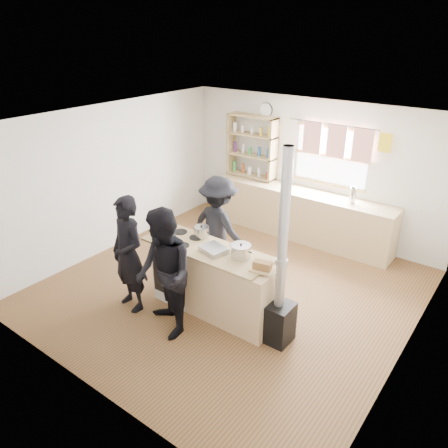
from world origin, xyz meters
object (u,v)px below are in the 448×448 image
at_px(stockpot_stove, 202,232).
at_px(person_near_right, 164,274).
at_px(flue_heater, 279,296).
at_px(skillet_greens, 165,237).
at_px(stockpot_counter, 241,251).
at_px(bread_board, 262,267).
at_px(person_near_left, 128,254).
at_px(cooking_island, 215,281).
at_px(thermos, 353,195).
at_px(roast_tray, 214,249).
at_px(person_far, 219,227).

bearing_deg(stockpot_stove, person_near_right, -79.43).
distance_m(flue_heater, person_near_right, 1.43).
xyz_separation_m(skillet_greens, stockpot_counter, (1.14, 0.19, 0.06)).
bearing_deg(bread_board, flue_heater, 3.51).
bearing_deg(person_near_left, flue_heater, 26.16).
bearing_deg(flue_heater, cooking_island, 177.77).
distance_m(thermos, person_near_right, 3.64).
xyz_separation_m(thermos, person_near_right, (-0.99, -3.50, -0.19)).
relative_size(stockpot_stove, stockpot_counter, 0.82).
bearing_deg(roast_tray, cooking_island, 97.03).
height_order(skillet_greens, flue_heater, flue_heater).
xyz_separation_m(person_near_left, person_near_right, (0.77, -0.11, 0.02)).
xyz_separation_m(thermos, stockpot_counter, (-0.40, -2.71, -0.02)).
height_order(roast_tray, person_near_left, person_near_left).
bearing_deg(bread_board, stockpot_stove, 166.84).
xyz_separation_m(thermos, skillet_greens, (-1.54, -2.89, -0.08)).
bearing_deg(flue_heater, stockpot_counter, 170.99).
relative_size(cooking_island, flue_heater, 0.79).
bearing_deg(person_far, thermos, -118.33).
relative_size(stockpot_stove, person_near_left, 0.13).
xyz_separation_m(roast_tray, flue_heater, (1.00, -0.01, -0.32)).
height_order(skillet_greens, person_far, person_far).
relative_size(cooking_island, roast_tray, 5.03).
xyz_separation_m(stockpot_stove, flue_heater, (1.41, -0.26, -0.36)).
bearing_deg(roast_tray, flue_heater, -0.48).
bearing_deg(roast_tray, person_far, 123.83).
bearing_deg(stockpot_counter, skillet_greens, -170.79).
xyz_separation_m(skillet_greens, person_near_left, (-0.22, -0.50, -0.14)).
distance_m(roast_tray, flue_heater, 1.05).
relative_size(roast_tray, person_far, 0.24).
xyz_separation_m(cooking_island, bread_board, (0.76, -0.05, 0.51)).
distance_m(thermos, person_near_left, 3.83).
bearing_deg(person_near_right, roast_tray, 100.67).
height_order(thermos, roast_tray, thermos).
distance_m(thermos, bread_board, 2.82).
bearing_deg(skillet_greens, flue_heater, 2.68).
bearing_deg(person_near_right, cooking_island, 101.66).
distance_m(stockpot_stove, flue_heater, 1.48).
relative_size(flue_heater, person_near_left, 1.52).
xyz_separation_m(cooking_island, skillet_greens, (-0.77, -0.12, 0.49)).
distance_m(roast_tray, stockpot_counter, 0.38).
height_order(thermos, stockpot_stove, thermos).
height_order(flue_heater, person_near_left, flue_heater).
distance_m(stockpot_counter, bread_board, 0.41).
xyz_separation_m(stockpot_stove, person_far, (-0.17, 0.62, -0.20)).
relative_size(skillet_greens, person_far, 0.19).
relative_size(roast_tray, person_near_left, 0.24).
bearing_deg(skillet_greens, roast_tray, 6.74).
bearing_deg(person_far, roast_tray, 130.32).
distance_m(cooking_island, bread_board, 0.92).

